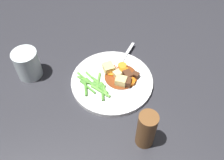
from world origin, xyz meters
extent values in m
plane|color=#2D2D33|center=(0.00, 0.00, 0.00)|extent=(3.00, 3.00, 0.00)
cylinder|color=white|center=(0.00, 0.00, 0.01)|extent=(0.26, 0.26, 0.01)
cylinder|color=brown|center=(0.03, -0.01, 0.01)|extent=(0.11, 0.11, 0.00)
cylinder|color=orange|center=(0.06, 0.02, 0.02)|extent=(0.03, 0.03, 0.01)
cylinder|color=orange|center=(0.05, 0.00, 0.02)|extent=(0.04, 0.04, 0.01)
cylinder|color=orange|center=(0.02, 0.02, 0.02)|extent=(0.04, 0.04, 0.01)
cylinder|color=orange|center=(0.04, -0.05, 0.02)|extent=(0.04, 0.04, 0.01)
cube|color=#E5CC7A|center=(0.02, 0.04, 0.03)|extent=(0.04, 0.05, 0.03)
cube|color=#EAD68C|center=(0.02, 0.00, 0.02)|extent=(0.03, 0.03, 0.02)
cube|color=#E5CC7A|center=(0.01, -0.03, 0.03)|extent=(0.04, 0.04, 0.03)
cube|color=#4C2B19|center=(0.05, -0.03, 0.02)|extent=(0.03, 0.04, 0.02)
cube|color=#4C2B19|center=(0.02, -0.05, 0.03)|extent=(0.04, 0.04, 0.02)
cube|color=#4C2B19|center=(0.07, -0.04, 0.02)|extent=(0.02, 0.02, 0.02)
cylinder|color=#4C8E33|center=(-0.06, 0.02, 0.02)|extent=(0.01, 0.08, 0.01)
cylinder|color=#4C8E33|center=(-0.06, 0.03, 0.02)|extent=(0.05, 0.08, 0.01)
cylinder|color=#66AD42|center=(-0.04, 0.03, 0.02)|extent=(0.05, 0.05, 0.01)
cylinder|color=#66AD42|center=(-0.04, 0.04, 0.02)|extent=(0.01, 0.08, 0.01)
cylinder|color=#4C8E33|center=(-0.05, 0.00, 0.02)|extent=(0.01, 0.06, 0.01)
cylinder|color=#599E38|center=(-0.06, 0.05, 0.02)|extent=(0.03, 0.07, 0.01)
cylinder|color=#4C8E33|center=(-0.08, 0.03, 0.02)|extent=(0.01, 0.07, 0.01)
cylinder|color=#4C8E33|center=(-0.09, 0.03, 0.02)|extent=(0.04, 0.05, 0.01)
cylinder|color=#4C8E33|center=(-0.06, -0.02, 0.02)|extent=(0.05, 0.06, 0.01)
cylinder|color=#66AD42|center=(-0.06, -0.01, 0.02)|extent=(0.02, 0.07, 0.01)
cylinder|color=#4C8E33|center=(-0.04, 0.03, 0.02)|extent=(0.01, 0.05, 0.01)
cylinder|color=#599E38|center=(-0.06, 0.05, 0.02)|extent=(0.01, 0.08, 0.01)
cylinder|color=#66AD42|center=(-0.04, -0.01, 0.02)|extent=(0.03, 0.05, 0.01)
cube|color=silver|center=(0.12, 0.05, 0.02)|extent=(0.11, 0.05, 0.00)
cube|color=silver|center=(0.06, 0.03, 0.02)|extent=(0.02, 0.03, 0.00)
cylinder|color=silver|center=(0.03, 0.03, 0.02)|extent=(0.04, 0.02, 0.00)
cylinder|color=silver|center=(0.03, 0.02, 0.02)|extent=(0.04, 0.02, 0.00)
cylinder|color=silver|center=(0.03, 0.02, 0.02)|extent=(0.04, 0.02, 0.00)
cylinder|color=silver|center=(0.03, 0.01, 0.02)|extent=(0.04, 0.02, 0.00)
cylinder|color=silver|center=(-0.17, 0.21, 0.05)|extent=(0.08, 0.08, 0.10)
cylinder|color=brown|center=(-0.08, -0.21, 0.06)|extent=(0.05, 0.05, 0.12)
camera|label=1|loc=(-0.35, -0.37, 0.64)|focal=40.12mm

